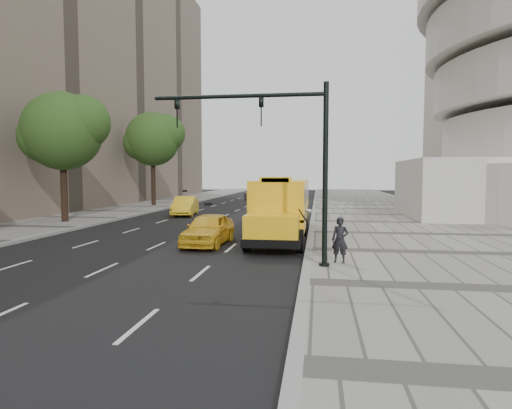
# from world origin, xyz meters

# --- Properties ---
(ground) EXTENTS (140.00, 140.00, 0.00)m
(ground) POSITION_xyz_m (0.00, 0.00, 0.00)
(ground) COLOR black
(ground) RESTS_ON ground
(sidewalk_museum) EXTENTS (12.00, 140.00, 0.15)m
(sidewalk_museum) POSITION_xyz_m (12.00, 0.00, 0.07)
(sidewalk_museum) COLOR gray
(sidewalk_museum) RESTS_ON ground
(sidewalk_far) EXTENTS (6.00, 140.00, 0.15)m
(sidewalk_far) POSITION_xyz_m (-11.00, 0.00, 0.07)
(sidewalk_far) COLOR gray
(sidewalk_far) RESTS_ON ground
(curb_museum) EXTENTS (0.30, 140.00, 0.15)m
(curb_museum) POSITION_xyz_m (6.00, 0.00, 0.07)
(curb_museum) COLOR gray
(curb_museum) RESTS_ON ground
(curb_far) EXTENTS (0.30, 140.00, 0.15)m
(curb_far) POSITION_xyz_m (-8.00, 0.00, 0.07)
(curb_far) COLOR gray
(curb_far) RESTS_ON ground
(building_far) EXTENTS (10.00, 80.00, 32.00)m
(building_far) POSITION_xyz_m (-19.00, 10.00, 16.00)
(building_far) COLOR #786657
(building_far) RESTS_ON ground
(tree_b) EXTENTS (5.81, 5.17, 8.76)m
(tree_b) POSITION_xyz_m (-10.40, 2.79, 6.22)
(tree_b) COLOR black
(tree_b) RESTS_ON ground
(tree_c) EXTENTS (6.18, 5.49, 9.68)m
(tree_c) POSITION_xyz_m (-10.40, 18.51, 6.98)
(tree_c) COLOR black
(tree_c) RESTS_ON ground
(school_bus) EXTENTS (2.96, 11.56, 3.19)m
(school_bus) POSITION_xyz_m (4.50, -0.88, 1.76)
(school_bus) COLOR yellow
(school_bus) RESTS_ON ground
(taxi_near) EXTENTS (1.90, 4.43, 1.49)m
(taxi_near) POSITION_xyz_m (1.30, -4.33, 0.75)
(taxi_near) COLOR yellow
(taxi_near) RESTS_ON ground
(taxi_far) EXTENTS (2.31, 4.85, 1.53)m
(taxi_far) POSITION_xyz_m (-4.26, 9.55, 0.77)
(taxi_far) COLOR yellow
(taxi_far) RESTS_ON ground
(pedestrian) EXTENTS (0.67, 0.52, 1.64)m
(pedestrian) POSITION_xyz_m (7.16, -8.32, 0.97)
(pedestrian) COLOR black
(pedestrian) RESTS_ON sidewalk_museum
(traffic_signal) EXTENTS (6.18, 0.36, 6.40)m
(traffic_signal) POSITION_xyz_m (5.19, -8.93, 4.09)
(traffic_signal) COLOR black
(traffic_signal) RESTS_ON ground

